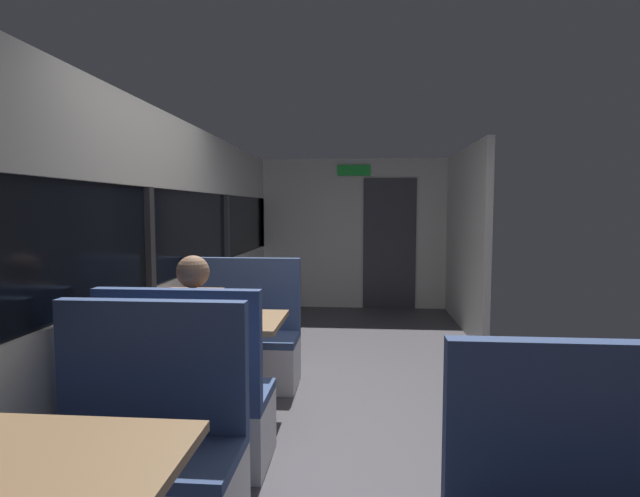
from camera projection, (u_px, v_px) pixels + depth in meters
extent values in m
cube|color=#423F44|center=(343.00, 421.00, 3.65)|extent=(3.30, 9.20, 0.02)
cube|color=beige|center=(150.00, 352.00, 3.73)|extent=(0.08, 8.40, 0.95)
cube|color=beige|center=(144.00, 145.00, 3.61)|extent=(0.08, 8.40, 0.60)
cube|color=black|center=(145.00, 238.00, 3.66)|extent=(0.03, 8.40, 0.75)
cube|color=#2D2D30|center=(149.00, 238.00, 3.66)|extent=(0.06, 0.08, 0.75)
cube|color=#2D2D30|center=(226.00, 227.00, 5.75)|extent=(0.06, 0.08, 0.75)
cube|color=#2D2D30|center=(263.00, 222.00, 7.83)|extent=(0.06, 0.08, 0.75)
cube|color=beige|center=(354.00, 234.00, 7.73)|extent=(2.90, 0.08, 2.30)
cube|color=#333338|center=(389.00, 244.00, 7.64)|extent=(0.80, 0.04, 2.00)
cube|color=green|center=(354.00, 170.00, 7.59)|extent=(0.50, 0.03, 0.16)
cube|color=beige|center=(465.00, 239.00, 6.41)|extent=(0.08, 2.40, 2.30)
cube|color=olive|center=(38.00, 468.00, 1.59)|extent=(0.90, 0.70, 0.04)
cube|color=#384C7A|center=(135.00, 456.00, 2.27)|extent=(0.95, 0.50, 0.06)
cube|color=#384C7A|center=(152.00, 365.00, 2.45)|extent=(0.95, 0.08, 0.65)
cylinder|color=#9E9EA3|center=(222.00, 370.00, 3.68)|extent=(0.10, 0.10, 0.70)
cube|color=olive|center=(221.00, 321.00, 3.65)|extent=(0.90, 0.70, 0.04)
cube|color=silver|center=(192.00, 430.00, 3.04)|extent=(0.95, 0.50, 0.39)
cube|color=#384C7A|center=(192.00, 394.00, 3.02)|extent=(0.95, 0.50, 0.06)
cube|color=#384C7A|center=(177.00, 346.00, 2.79)|extent=(0.95, 0.08, 0.65)
cube|color=silver|center=(243.00, 363.00, 4.35)|extent=(0.95, 0.50, 0.39)
cube|color=#384C7A|center=(243.00, 338.00, 4.33)|extent=(0.95, 0.50, 0.06)
cube|color=#384C7A|center=(248.00, 293.00, 4.51)|extent=(0.95, 0.08, 0.65)
cube|color=#384C7A|center=(585.00, 434.00, 1.70)|extent=(0.95, 0.08, 0.65)
cube|color=#26262D|center=(192.00, 425.00, 3.04)|extent=(0.30, 0.36, 0.45)
cube|color=#8C664C|center=(193.00, 339.00, 3.05)|extent=(0.34, 0.22, 0.60)
sphere|color=#8C664C|center=(193.00, 272.00, 3.03)|extent=(0.20, 0.20, 0.20)
cylinder|color=#8C664C|center=(172.00, 328.00, 3.24)|extent=(0.07, 0.28, 0.07)
cylinder|color=#8C664C|center=(233.00, 329.00, 3.21)|extent=(0.07, 0.28, 0.07)
cylinder|color=#26598C|center=(247.00, 315.00, 3.57)|extent=(0.07, 0.07, 0.09)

